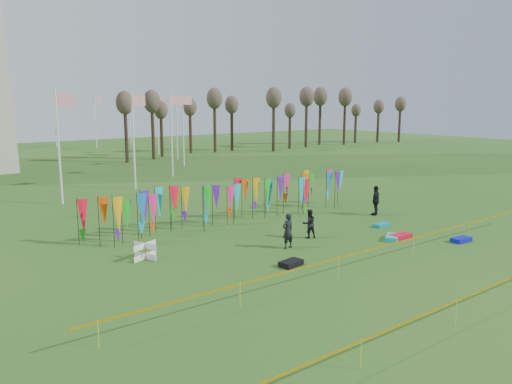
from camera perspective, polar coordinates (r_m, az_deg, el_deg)
ground at (r=23.68m, az=10.25°, el=-7.61°), size 160.00×160.00×0.00m
banner_row at (r=30.12m, az=-2.00°, el=-0.41°), size 18.64×0.64×2.50m
caution_tape_near at (r=22.40m, az=12.60°, el=-6.65°), size 26.00×0.02×0.90m
caution_tape_far at (r=19.52m, az=25.05°, el=-9.97°), size 26.00×0.02×0.90m
tree_line at (r=76.64m, az=2.51°, el=9.53°), size 53.92×1.92×7.84m
box_kite at (r=23.79m, az=-12.54°, el=-6.59°), size 0.73×0.73×0.81m
person_left at (r=24.87m, az=3.65°, el=-4.45°), size 0.66×0.49×1.78m
person_mid at (r=26.86m, az=6.08°, el=-3.61°), size 0.87×0.68×1.56m
person_right at (r=32.90m, az=13.53°, el=-0.95°), size 1.28×1.03×1.92m
kite_bag_turquoise at (r=27.48m, az=15.30°, el=-5.03°), size 1.34×1.14×0.24m
kite_bag_blue at (r=28.24m, az=22.40°, el=-5.05°), size 1.13×0.64×0.23m
kite_bag_red at (r=27.81m, az=16.13°, el=-4.89°), size 1.36×0.69×0.24m
kite_bag_black at (r=22.47m, az=4.04°, el=-8.12°), size 1.15×0.78×0.25m
kite_bag_teal at (r=30.14m, az=14.19°, el=-3.67°), size 1.04×0.50×0.20m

